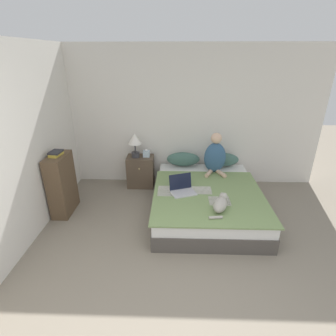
{
  "coord_description": "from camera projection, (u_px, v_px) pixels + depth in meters",
  "views": [
    {
      "loc": [
        -0.11,
        -1.41,
        2.37
      ],
      "look_at": [
        -0.23,
        2.25,
        0.76
      ],
      "focal_mm": 28.0,
      "sensor_mm": 36.0,
      "label": 1
    }
  ],
  "objects": [
    {
      "name": "pillow_near",
      "position": [
        183.0,
        159.0,
        4.93
      ],
      "size": [
        0.61,
        0.23,
        0.26
      ],
      "color": "#42665B",
      "rests_on": "bed"
    },
    {
      "name": "person_sitting",
      "position": [
        215.0,
        156.0,
        4.59
      ],
      "size": [
        0.38,
        0.37,
        0.72
      ],
      "color": "#33567A",
      "rests_on": "bed"
    },
    {
      "name": "table_lamp",
      "position": [
        135.0,
        141.0,
        4.75
      ],
      "size": [
        0.25,
        0.25,
        0.45
      ],
      "color": "#38383D",
      "rests_on": "nightstand"
    },
    {
      "name": "laptop_open",
      "position": [
        182.0,
        189.0,
        4.01
      ],
      "size": [
        0.44,
        0.4,
        0.26
      ],
      "rotation": [
        0.0,
        0.0,
        0.35
      ],
      "color": "#B7B7BC",
      "rests_on": "bed"
    },
    {
      "name": "bed",
      "position": [
        206.0,
        200.0,
        4.23
      ],
      "size": [
        1.67,
        2.08,
        0.41
      ],
      "color": "#4C4742",
      "rests_on": "ground_plane"
    },
    {
      "name": "cat_tabby",
      "position": [
        221.0,
        204.0,
        3.54
      ],
      "size": [
        0.31,
        0.46,
        0.18
      ],
      "rotation": [
        0.0,
        0.0,
        1.18
      ],
      "color": "#A8A399",
      "rests_on": "bed"
    },
    {
      "name": "pillow_far",
      "position": [
        222.0,
        160.0,
        4.9
      ],
      "size": [
        0.61,
        0.23,
        0.26
      ],
      "color": "#42665B",
      "rests_on": "bed"
    },
    {
      "name": "book_stack_top",
      "position": [
        56.0,
        153.0,
        3.89
      ],
      "size": [
        0.17,
        0.23,
        0.07
      ],
      "color": "gold",
      "rests_on": "bookshelf"
    },
    {
      "name": "nightstand",
      "position": [
        141.0,
        171.0,
        5.01
      ],
      "size": [
        0.5,
        0.38,
        0.6
      ],
      "color": "brown",
      "rests_on": "ground_plane"
    },
    {
      "name": "wall_side",
      "position": [
        21.0,
        147.0,
        3.33
      ],
      "size": [
        0.05,
        4.36,
        2.55
      ],
      "color": "silver",
      "rests_on": "ground_plane"
    },
    {
      "name": "wall_back",
      "position": [
        183.0,
        118.0,
        4.83
      ],
      "size": [
        5.11,
        0.05,
        2.55
      ],
      "color": "silver",
      "rests_on": "ground_plane"
    },
    {
      "name": "bookshelf",
      "position": [
        62.0,
        185.0,
        4.1
      ],
      "size": [
        0.26,
        0.55,
        0.97
      ],
      "color": "brown",
      "rests_on": "ground_plane"
    },
    {
      "name": "tissue_box",
      "position": [
        146.0,
        154.0,
        4.88
      ],
      "size": [
        0.12,
        0.12,
        0.14
      ],
      "color": "silver",
      "rests_on": "nightstand"
    }
  ]
}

